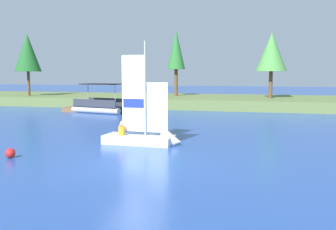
# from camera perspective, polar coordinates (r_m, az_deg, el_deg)

# --- Properties ---
(ground_plane) EXTENTS (200.00, 200.00, 0.00)m
(ground_plane) POSITION_cam_1_polar(r_m,az_deg,el_deg) (15.74, -5.03, -7.54)
(ground_plane) COLOR #234793
(shore_bank) EXTENTS (80.00, 12.44, 1.05)m
(shore_bank) POSITION_cam_1_polar(r_m,az_deg,el_deg) (44.64, 7.89, 1.97)
(shore_bank) COLOR #5B703D
(shore_bank) RESTS_ON ground
(shoreline_tree_left) EXTENTS (3.06, 3.06, 7.27)m
(shoreline_tree_left) POSITION_cam_1_polar(r_m,az_deg,el_deg) (49.10, -19.85, 8.55)
(shoreline_tree_left) COLOR brown
(shoreline_tree_left) RESTS_ON shore_bank
(shoreline_tree_midleft) EXTENTS (2.13, 2.13, 7.70)m
(shoreline_tree_midleft) POSITION_cam_1_polar(r_m,az_deg,el_deg) (46.54, 1.19, 9.41)
(shoreline_tree_midleft) COLOR brown
(shoreline_tree_midleft) RESTS_ON shore_bank
(shoreline_tree_centre) EXTENTS (3.27, 3.27, 7.00)m
(shoreline_tree_centre) POSITION_cam_1_polar(r_m,az_deg,el_deg) (43.58, 14.89, 8.87)
(shoreline_tree_centre) COLOR brown
(shoreline_tree_centre) RESTS_ON shore_bank
(wooden_dock) EXTENTS (1.81, 4.97, 0.42)m
(wooden_dock) POSITION_cam_1_polar(r_m,az_deg,el_deg) (40.59, -12.43, 1.03)
(wooden_dock) COLOR brown
(wooden_dock) RESTS_ON ground
(sailboat) EXTENTS (4.20, 1.67, 5.82)m
(sailboat) POSITION_cam_1_polar(r_m,az_deg,el_deg) (20.46, -2.50, -3.26)
(sailboat) COLOR white
(sailboat) RESTS_ON ground
(pontoon_boat) EXTENTS (5.70, 3.60, 2.74)m
(pontoon_boat) POSITION_cam_1_polar(r_m,az_deg,el_deg) (37.55, -9.69, 1.40)
(pontoon_boat) COLOR #B2B2B7
(pontoon_boat) RESTS_ON ground
(channel_buoy) EXTENTS (0.44, 0.44, 0.44)m
(channel_buoy) POSITION_cam_1_polar(r_m,az_deg,el_deg) (18.54, -22.07, -5.19)
(channel_buoy) COLOR red
(channel_buoy) RESTS_ON ground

